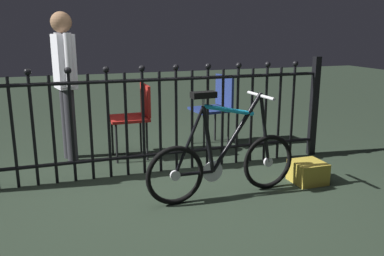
{
  "coord_description": "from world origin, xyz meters",
  "views": [
    {
      "loc": [
        -0.91,
        -3.03,
        1.4
      ],
      "look_at": [
        0.19,
        0.21,
        0.55
      ],
      "focal_mm": 37.72,
      "sensor_mm": 36.0,
      "label": 1
    }
  ],
  "objects_px": {
    "person_visitor": "(65,75)",
    "chair_navy": "(216,103)",
    "bicycle": "(224,160)",
    "display_crate": "(308,172)",
    "chair_red": "(135,113)"
  },
  "relations": [
    {
      "from": "bicycle",
      "to": "chair_navy",
      "type": "xyz_separation_m",
      "value": [
        0.53,
        1.49,
        0.2
      ]
    },
    {
      "from": "person_visitor",
      "to": "chair_navy",
      "type": "bearing_deg",
      "value": 1.18
    },
    {
      "from": "bicycle",
      "to": "chair_red",
      "type": "distance_m",
      "value": 1.42
    },
    {
      "from": "chair_red",
      "to": "display_crate",
      "type": "distance_m",
      "value": 1.91
    },
    {
      "from": "bicycle",
      "to": "chair_navy",
      "type": "relative_size",
      "value": 1.61
    },
    {
      "from": "bicycle",
      "to": "chair_red",
      "type": "xyz_separation_m",
      "value": [
        -0.49,
        1.32,
        0.18
      ]
    },
    {
      "from": "bicycle",
      "to": "chair_navy",
      "type": "distance_m",
      "value": 1.59
    },
    {
      "from": "chair_red",
      "to": "display_crate",
      "type": "height_order",
      "value": "chair_red"
    },
    {
      "from": "chair_red",
      "to": "chair_navy",
      "type": "relative_size",
      "value": 0.95
    },
    {
      "from": "display_crate",
      "to": "chair_red",
      "type": "bearing_deg",
      "value": 136.5
    },
    {
      "from": "chair_navy",
      "to": "chair_red",
      "type": "bearing_deg",
      "value": -170.81
    },
    {
      "from": "bicycle",
      "to": "display_crate",
      "type": "distance_m",
      "value": 0.9
    },
    {
      "from": "bicycle",
      "to": "display_crate",
      "type": "bearing_deg",
      "value": 2.36
    },
    {
      "from": "chair_red",
      "to": "person_visitor",
      "type": "xyz_separation_m",
      "value": [
        -0.7,
        0.13,
        0.43
      ]
    },
    {
      "from": "display_crate",
      "to": "person_visitor",
      "type": "bearing_deg",
      "value": 145.45
    }
  ]
}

